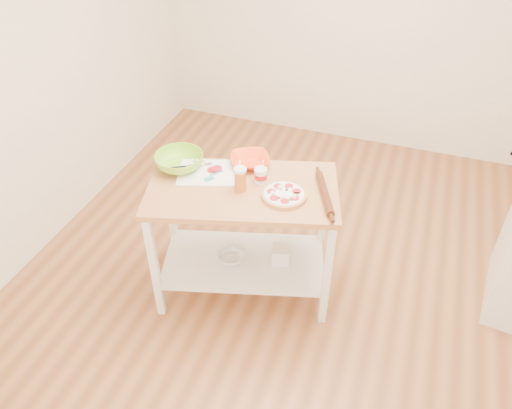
{
  "coord_description": "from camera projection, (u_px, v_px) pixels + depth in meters",
  "views": [
    {
      "loc": [
        0.61,
        -2.51,
        2.76
      ],
      "look_at": [
        -0.22,
        -0.19,
        0.82
      ],
      "focal_mm": 35.0,
      "sensor_mm": 36.0,
      "label": 1
    }
  ],
  "objects": [
    {
      "name": "cutting_board",
      "position": [
        209.0,
        172.0,
        3.27
      ],
      "size": [
        0.47,
        0.41,
        0.04
      ],
      "rotation": [
        0.0,
        0.0,
        0.32
      ],
      "color": "white",
      "rests_on": "prep_island"
    },
    {
      "name": "orange_bowl",
      "position": [
        250.0,
        161.0,
        3.33
      ],
      "size": [
        0.35,
        0.35,
        0.06
      ],
      "primitive_type": "imported",
      "rotation": [
        0.0,
        0.0,
        0.47
      ],
      "color": "#FF4E20",
      "rests_on": "prep_island"
    },
    {
      "name": "spatula",
      "position": [
        213.0,
        176.0,
        3.22
      ],
      "size": [
        0.08,
        0.15,
        0.01
      ],
      "rotation": [
        0.0,
        0.0,
        0.97
      ],
      "color": "teal",
      "rests_on": "cutting_board"
    },
    {
      "name": "beer_pint",
      "position": [
        240.0,
        179.0,
        3.08
      ],
      "size": [
        0.08,
        0.08,
        0.16
      ],
      "color": "#BF6926",
      "rests_on": "prep_island"
    },
    {
      "name": "pizza",
      "position": [
        284.0,
        195.0,
        3.06
      ],
      "size": [
        0.28,
        0.28,
        0.04
      ],
      "rotation": [
        0.0,
        0.0,
        0.31
      ],
      "color": "tan",
      "rests_on": "prep_island"
    },
    {
      "name": "yogurt_tub",
      "position": [
        261.0,
        175.0,
        3.17
      ],
      "size": [
        0.08,
        0.08,
        0.18
      ],
      "color": "white",
      "rests_on": "prep_island"
    },
    {
      "name": "shelf_glass_bowl",
      "position": [
        232.0,
        257.0,
        3.53
      ],
      "size": [
        0.2,
        0.2,
        0.06
      ],
      "primitive_type": "imported",
      "rotation": [
        0.0,
        0.0,
        0.04
      ],
      "color": "silver",
      "rests_on": "prep_island"
    },
    {
      "name": "green_bowl",
      "position": [
        179.0,
        161.0,
        3.29
      ],
      "size": [
        0.33,
        0.33,
        0.1
      ],
      "primitive_type": "imported",
      "rotation": [
        0.0,
        0.0,
        -0.01
      ],
      "color": "#88D22C",
      "rests_on": "prep_island"
    },
    {
      "name": "rolling_pin",
      "position": [
        325.0,
        193.0,
        3.06
      ],
      "size": [
        0.21,
        0.4,
        0.05
      ],
      "primitive_type": "cylinder",
      "rotation": [
        1.57,
        0.0,
        0.41
      ],
      "color": "#552813",
      "rests_on": "prep_island"
    },
    {
      "name": "knife",
      "position": [
        186.0,
        167.0,
        3.3
      ],
      "size": [
        0.24,
        0.17,
        0.01
      ],
      "rotation": [
        0.0,
        0.0,
        0.54
      ],
      "color": "silver",
      "rests_on": "cutting_board"
    },
    {
      "name": "shelf_bin",
      "position": [
        281.0,
        254.0,
        3.5
      ],
      "size": [
        0.15,
        0.15,
        0.12
      ],
      "primitive_type": "cube",
      "rotation": [
        0.0,
        0.0,
        0.28
      ],
      "color": "white",
      "rests_on": "prep_island"
    },
    {
      "name": "prep_island",
      "position": [
        243.0,
        218.0,
        3.3
      ],
      "size": [
        1.34,
        0.97,
        0.9
      ],
      "rotation": [
        0.0,
        0.0,
        0.28
      ],
      "color": "tan",
      "rests_on": "ground"
    },
    {
      "name": "room_shell",
      "position": [
        302.0,
        122.0,
        2.89
      ],
      "size": [
        4.04,
        4.54,
        2.74
      ],
      "color": "#A5673D",
      "rests_on": "ground"
    }
  ]
}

